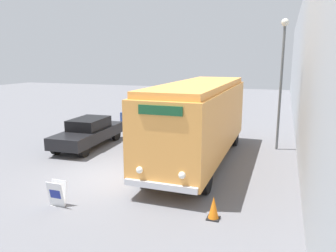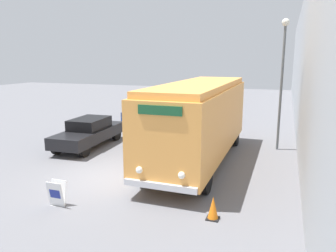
# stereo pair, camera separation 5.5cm
# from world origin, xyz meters

# --- Properties ---
(ground_plane) EXTENTS (80.00, 80.00, 0.00)m
(ground_plane) POSITION_xyz_m (0.00, 0.00, 0.00)
(ground_plane) COLOR slate
(building_wall_right) EXTENTS (0.30, 60.00, 8.31)m
(building_wall_right) POSITION_xyz_m (7.10, 10.00, 4.16)
(building_wall_right) COLOR #9EA3A8
(building_wall_right) RESTS_ON ground_plane
(vintage_bus) EXTENTS (2.51, 9.55, 3.47)m
(vintage_bus) POSITION_xyz_m (2.82, 3.15, 1.96)
(vintage_bus) COLOR black
(vintage_bus) RESTS_ON ground_plane
(sign_board) EXTENTS (0.54, 0.31, 0.81)m
(sign_board) POSITION_xyz_m (-0.16, -2.68, 0.39)
(sign_board) COLOR gray
(sign_board) RESTS_ON ground_plane
(streetlamp) EXTENTS (0.36, 0.36, 6.30)m
(streetlamp) POSITION_xyz_m (6.02, 6.39, 4.10)
(streetlamp) COLOR #595E60
(streetlamp) RESTS_ON ground_plane
(parked_car_near) EXTENTS (1.98, 4.86, 1.47)m
(parked_car_near) POSITION_xyz_m (-3.14, 3.67, 0.76)
(parked_car_near) COLOR black
(parked_car_near) RESTS_ON ground_plane
(parked_car_mid) EXTENTS (2.17, 4.37, 1.44)m
(parked_car_mid) POSITION_xyz_m (-3.11, 10.78, 0.76)
(parked_car_mid) COLOR black
(parked_car_mid) RESTS_ON ground_plane
(parked_car_far) EXTENTS (2.14, 4.15, 1.47)m
(parked_car_far) POSITION_xyz_m (-3.04, 17.03, 0.75)
(parked_car_far) COLOR black
(parked_car_far) RESTS_ON ground_plane
(parked_car_distant) EXTENTS (2.12, 4.91, 1.34)m
(parked_car_distant) POSITION_xyz_m (-2.66, 22.72, 0.70)
(parked_car_distant) COLOR black
(parked_car_distant) RESTS_ON ground_plane
(traffic_cone) EXTENTS (0.36, 0.36, 0.67)m
(traffic_cone) POSITION_xyz_m (4.54, -1.88, 0.33)
(traffic_cone) COLOR black
(traffic_cone) RESTS_ON ground_plane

